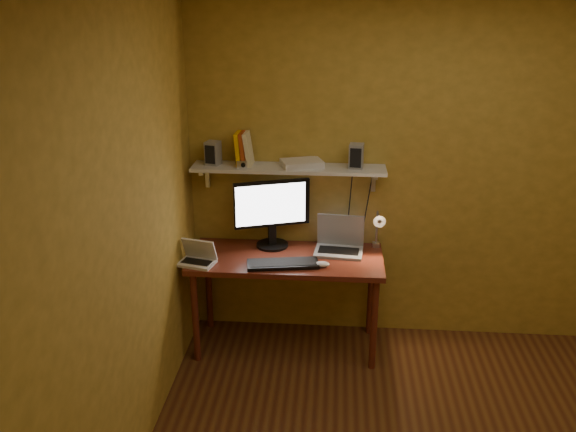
# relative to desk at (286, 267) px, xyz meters

# --- Properties ---
(room) EXTENTS (3.44, 3.24, 2.64)m
(room) POSITION_rel_desk_xyz_m (0.95, -1.28, 0.64)
(room) COLOR brown
(room) RESTS_ON ground
(desk) EXTENTS (1.40, 0.60, 0.75)m
(desk) POSITION_rel_desk_xyz_m (0.00, 0.00, 0.00)
(desk) COLOR maroon
(desk) RESTS_ON ground
(wall_shelf) EXTENTS (1.40, 0.25, 0.21)m
(wall_shelf) POSITION_rel_desk_xyz_m (0.00, 0.19, 0.69)
(wall_shelf) COLOR silver
(wall_shelf) RESTS_ON room
(monitor) EXTENTS (0.55, 0.31, 0.51)m
(monitor) POSITION_rel_desk_xyz_m (-0.12, 0.18, 0.37)
(monitor) COLOR black
(monitor) RESTS_ON desk
(laptop) EXTENTS (0.37, 0.28, 0.26)m
(laptop) POSITION_rel_desk_xyz_m (0.38, 0.14, 0.16)
(laptop) COLOR gray
(laptop) RESTS_ON desk
(netbook) EXTENTS (0.28, 0.23, 0.18)m
(netbook) POSITION_rel_desk_xyz_m (-0.61, -0.16, 0.14)
(netbook) COLOR silver
(netbook) RESTS_ON desk
(keyboard) EXTENTS (0.52, 0.25, 0.03)m
(keyboard) POSITION_rel_desk_xyz_m (-0.01, -0.16, 0.10)
(keyboard) COLOR black
(keyboard) RESTS_ON desk
(mouse) EXTENTS (0.11, 0.07, 0.04)m
(mouse) POSITION_rel_desk_xyz_m (0.26, -0.15, 0.10)
(mouse) COLOR silver
(mouse) RESTS_ON desk
(desk_lamp) EXTENTS (0.09, 0.23, 0.38)m
(desk_lamp) POSITION_rel_desk_xyz_m (0.66, 0.13, 0.29)
(desk_lamp) COLOR silver
(desk_lamp) RESTS_ON desk
(speaker_left) EXTENTS (0.12, 0.12, 0.17)m
(speaker_left) POSITION_rel_desk_xyz_m (-0.55, 0.20, 0.80)
(speaker_left) COLOR gray
(speaker_left) RESTS_ON wall_shelf
(speaker_right) EXTENTS (0.11, 0.11, 0.18)m
(speaker_right) POSITION_rel_desk_xyz_m (0.48, 0.19, 0.80)
(speaker_right) COLOR gray
(speaker_right) RESTS_ON wall_shelf
(books) EXTENTS (0.13, 0.17, 0.24)m
(books) POSITION_rel_desk_xyz_m (-0.33, 0.20, 0.83)
(books) COLOR #E9A700
(books) RESTS_ON wall_shelf
(shelf_camera) EXTENTS (0.09, 0.05, 0.05)m
(shelf_camera) POSITION_rel_desk_xyz_m (-0.32, 0.13, 0.74)
(shelf_camera) COLOR silver
(shelf_camera) RESTS_ON wall_shelf
(router) EXTENTS (0.33, 0.27, 0.05)m
(router) POSITION_rel_desk_xyz_m (0.10, 0.20, 0.73)
(router) COLOR silver
(router) RESTS_ON wall_shelf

